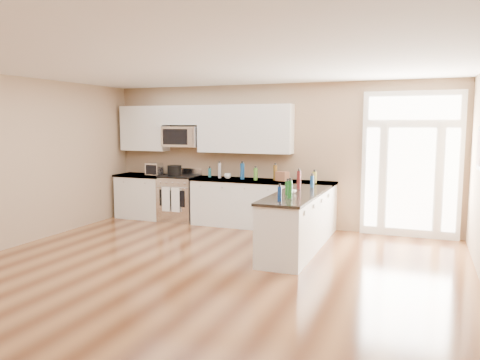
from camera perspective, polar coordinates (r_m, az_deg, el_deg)
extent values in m
plane|color=#562D18|center=(5.93, -7.78, -13.15)|extent=(8.00, 8.00, 0.00)
plane|color=#A08465|center=(9.29, 4.22, 3.00)|extent=(7.00, 0.00, 7.00)
plane|color=white|center=(5.63, -8.26, 14.71)|extent=(8.00, 8.00, 0.00)
cube|color=silver|center=(10.35, -11.73, -2.03)|extent=(1.06, 0.62, 0.90)
cube|color=black|center=(10.41, -11.67, -4.20)|extent=(1.02, 0.52, 0.10)
cube|color=black|center=(10.28, -11.79, 0.56)|extent=(1.10, 0.66, 0.04)
cube|color=silver|center=(9.16, 2.66, -3.04)|extent=(2.81, 0.62, 0.90)
cube|color=black|center=(9.24, 2.65, -5.48)|extent=(2.77, 0.52, 0.10)
cube|color=black|center=(9.09, 2.68, -0.12)|extent=(2.85, 0.66, 0.04)
cube|color=silver|center=(7.49, 6.92, -5.32)|extent=(0.65, 2.28, 0.90)
cube|color=black|center=(7.58, 6.88, -8.27)|extent=(0.61, 2.18, 0.10)
cube|color=black|center=(7.41, 6.97, -1.76)|extent=(0.69, 2.32, 0.04)
cube|color=silver|center=(10.35, -11.53, 6.18)|extent=(1.04, 0.33, 0.95)
cube|color=silver|center=(9.30, 0.57, 6.26)|extent=(1.94, 0.33, 0.95)
cube|color=silver|center=(9.88, -7.00, 7.84)|extent=(0.82, 0.33, 0.40)
cube|color=silver|center=(9.85, -7.06, 5.28)|extent=(0.78, 0.40, 0.42)
cube|color=black|center=(9.70, -7.96, 5.24)|extent=(0.56, 0.01, 0.32)
cube|color=white|center=(8.84, 20.12, 1.75)|extent=(1.70, 0.08, 2.60)
cube|color=white|center=(8.82, 20.04, 0.11)|extent=(0.78, 0.02, 1.80)
cube|color=white|center=(8.86, 15.78, 0.29)|extent=(0.22, 0.02, 1.80)
cube|color=white|center=(8.83, 24.33, -0.08)|extent=(0.22, 0.02, 1.80)
cube|color=white|center=(8.77, 20.38, 8.24)|extent=(1.50, 0.02, 0.40)
cube|color=#9C453E|center=(7.09, 27.13, 3.49)|extent=(0.01, 0.46, 0.46)
cube|color=silver|center=(9.89, -7.38, -2.29)|extent=(0.77, 0.63, 0.92)
cube|color=black|center=(9.82, -7.42, 0.44)|extent=(0.77, 0.60, 0.03)
cube|color=silver|center=(10.08, -6.60, 1.05)|extent=(0.77, 0.04, 0.14)
cube|color=black|center=(9.60, -8.30, -2.22)|extent=(0.58, 0.01, 0.34)
cylinder|color=silver|center=(9.55, -8.40, -0.93)|extent=(0.70, 0.02, 0.02)
cube|color=white|center=(9.64, -9.02, -2.32)|extent=(0.18, 0.02, 0.50)
cube|color=white|center=(9.53, -7.88, -2.40)|extent=(0.18, 0.02, 0.50)
cylinder|color=black|center=(9.84, -7.98, 1.19)|extent=(0.34, 0.34, 0.23)
cube|color=silver|center=(10.05, -10.42, 1.32)|extent=(0.31, 0.25, 0.26)
cube|color=brown|center=(8.97, 5.18, 0.46)|extent=(0.25, 0.22, 0.18)
imported|color=white|center=(10.18, -10.06, 0.78)|extent=(0.23, 0.23, 0.05)
imported|color=white|center=(7.38, 6.22, -1.42)|extent=(0.21, 0.21, 0.05)
imported|color=white|center=(9.29, -1.52, 0.48)|extent=(0.16, 0.16, 0.10)
cylinder|color=#19591E|center=(6.86, 6.11, -1.16)|extent=(0.07, 0.07, 0.26)
cylinder|color=navy|center=(8.11, 8.78, -0.18)|extent=(0.07, 0.07, 0.20)
cylinder|color=brown|center=(9.04, 4.31, 0.90)|extent=(0.07, 0.07, 0.29)
cylinder|color=olive|center=(8.70, 9.07, 0.32)|extent=(0.08, 0.08, 0.21)
cylinder|color=#26727F|center=(9.56, -3.72, 0.89)|extent=(0.06, 0.06, 0.18)
cylinder|color=#591919|center=(7.85, 7.19, 0.00)|extent=(0.07, 0.07, 0.31)
cylinder|color=#B2B2B7|center=(9.39, -2.51, 1.15)|extent=(0.06, 0.06, 0.30)
cylinder|color=navy|center=(6.60, 4.85, -1.70)|extent=(0.06, 0.06, 0.21)
cylinder|color=#3F7226|center=(9.01, 1.91, 0.71)|extent=(0.08, 0.08, 0.24)
cylinder|color=#19591E|center=(7.23, 5.85, -0.96)|extent=(0.08, 0.08, 0.21)
cylinder|color=navy|center=(9.17, 0.28, 1.07)|extent=(0.08, 0.08, 0.31)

